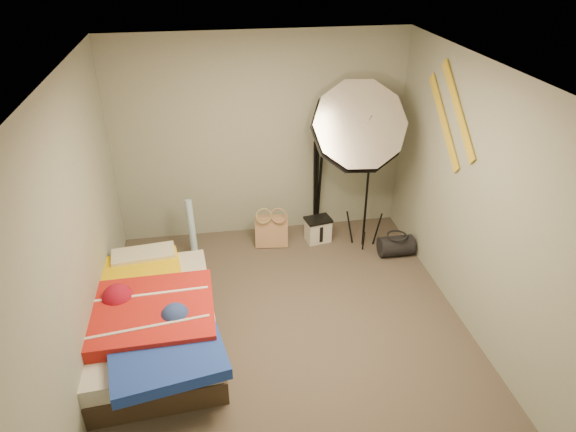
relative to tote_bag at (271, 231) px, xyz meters
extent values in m
plane|color=brown|center=(-0.06, -1.58, -0.20)|extent=(4.00, 4.00, 0.00)
plane|color=silver|center=(-0.06, -1.58, 2.30)|extent=(4.00, 4.00, 0.00)
plane|color=gray|center=(-0.06, 0.42, 1.05)|extent=(3.50, 0.00, 3.50)
plane|color=gray|center=(-0.06, -3.58, 1.05)|extent=(3.50, 0.00, 3.50)
plane|color=gray|center=(-1.81, -1.58, 1.05)|extent=(0.00, 4.00, 4.00)
plane|color=gray|center=(1.69, -1.58, 1.05)|extent=(0.00, 4.00, 4.00)
cube|color=tan|center=(0.00, 0.00, 0.00)|extent=(0.42, 0.22, 0.41)
cylinder|color=#5CA3D9|center=(-0.95, -0.04, 0.16)|extent=(0.11, 0.21, 0.71)
cube|color=silver|center=(0.59, 0.01, -0.05)|extent=(0.32, 0.26, 0.29)
cylinder|color=black|center=(1.44, -0.46, -0.08)|extent=(0.40, 0.25, 0.25)
cube|color=gold|center=(1.67, -0.98, 1.75)|extent=(0.02, 0.91, 0.78)
cube|color=gold|center=(1.67, -0.73, 1.55)|extent=(0.02, 0.91, 0.78)
cube|color=#403123|center=(-1.38, -1.52, -0.08)|extent=(1.40, 1.90, 0.24)
cube|color=beige|center=(-1.38, -1.52, 0.12)|extent=(1.36, 1.86, 0.16)
cube|color=yellow|center=(-1.54, -1.12, 0.24)|extent=(1.11, 1.00, 0.13)
cube|color=red|center=(-1.32, -1.65, 0.25)|extent=(1.16, 0.98, 0.14)
cube|color=blue|center=(-1.15, -2.18, 0.23)|extent=(1.02, 0.87, 0.11)
cube|color=#EAAAA9|center=(-1.43, -0.75, 0.27)|extent=(0.66, 0.36, 0.13)
cylinder|color=black|center=(1.12, -0.17, 0.64)|extent=(0.03, 0.03, 1.68)
cube|color=black|center=(1.12, -0.17, 1.43)|extent=(0.08, 0.08, 0.10)
cone|color=white|center=(0.93, -0.28, 1.38)|extent=(1.33, 1.03, 1.23)
cylinder|color=black|center=(0.62, 0.29, 0.42)|extent=(0.05, 0.05, 1.23)
cube|color=black|center=(0.62, 0.29, 1.10)|extent=(0.09, 0.09, 0.13)
camera|label=1|loc=(-0.69, -5.36, 3.25)|focal=32.00mm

